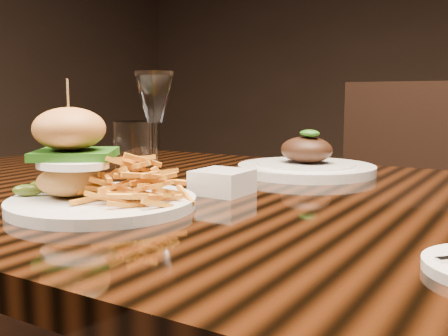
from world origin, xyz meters
The scene contains 7 objects.
dining_table centered at (0.00, 0.00, 0.67)m, with size 1.60×0.90×0.75m.
burger_plate centered at (-0.16, -0.21, 0.80)m, with size 0.26×0.26×0.18m.
ramekin centered at (-0.06, -0.02, 0.77)m, with size 0.08×0.08×0.04m, color silver.
wine_glass centered at (-0.24, 0.03, 0.90)m, with size 0.07×0.07×0.20m.
water_tumbler centered at (-0.34, 0.08, 0.80)m, with size 0.08×0.08×0.11m, color white.
far_dish centered at (-0.03, 0.25, 0.77)m, with size 0.28×0.28×0.09m.
chair_far centered at (0.01, 0.89, 0.54)m, with size 0.50×0.51×0.95m.
Camera 1 is at (0.37, -0.73, 0.91)m, focal length 42.00 mm.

